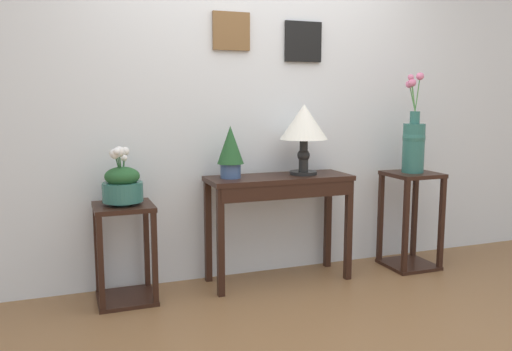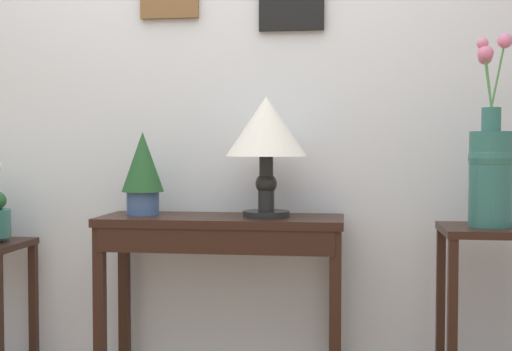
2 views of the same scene
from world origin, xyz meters
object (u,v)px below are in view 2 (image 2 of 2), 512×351
(console_table, at_px, (221,247))
(potted_plant_on_console, at_px, (143,169))
(pedestal_stand_right, at_px, (488,321))
(flower_vase_tall_right, at_px, (491,165))
(table_lamp, at_px, (266,132))

(console_table, distance_m, potted_plant_on_console, 0.48)
(pedestal_stand_right, xyz_separation_m, flower_vase_tall_right, (0.00, 0.00, 0.62))
(console_table, relative_size, flower_vase_tall_right, 1.36)
(flower_vase_tall_right, bearing_deg, pedestal_stand_right, -90.83)
(table_lamp, bearing_deg, flower_vase_tall_right, -4.36)
(table_lamp, relative_size, flower_vase_tall_right, 0.67)
(pedestal_stand_right, height_order, flower_vase_tall_right, flower_vase_tall_right)
(table_lamp, bearing_deg, console_table, -173.51)
(potted_plant_on_console, bearing_deg, flower_vase_tall_right, -3.73)
(console_table, bearing_deg, flower_vase_tall_right, -2.46)
(console_table, relative_size, table_lamp, 2.04)
(potted_plant_on_console, bearing_deg, table_lamp, -2.69)
(table_lamp, bearing_deg, pedestal_stand_right, -4.47)
(table_lamp, height_order, flower_vase_tall_right, flower_vase_tall_right)
(console_table, xyz_separation_m, table_lamp, (0.19, 0.02, 0.49))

